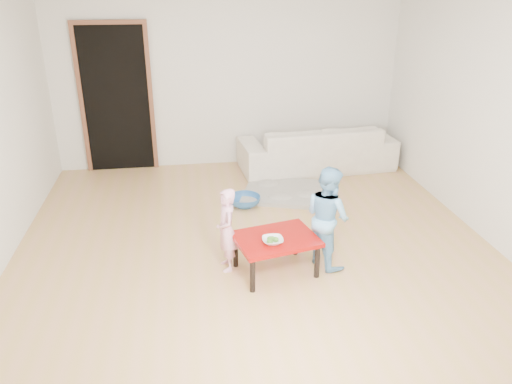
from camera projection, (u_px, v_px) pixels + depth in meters
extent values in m
cube|color=tan|center=(253.00, 239.00, 5.44)|extent=(5.00, 5.00, 0.01)
cube|color=silver|center=(228.00, 77.00, 7.19)|extent=(5.00, 0.02, 2.60)
cube|color=silver|center=(487.00, 114.00, 5.26)|extent=(0.02, 5.00, 2.60)
imported|color=white|center=(317.00, 147.00, 7.34)|extent=(2.30, 1.06, 0.65)
cube|color=#D15717|center=(294.00, 143.00, 7.01)|extent=(0.49, 0.44, 0.12)
imported|color=white|center=(273.00, 241.00, 4.59)|extent=(0.19, 0.19, 0.05)
imported|color=pink|center=(227.00, 230.00, 4.75)|extent=(0.23, 0.32, 0.83)
imported|color=#66B9EC|center=(328.00, 217.00, 4.81)|extent=(0.55, 0.61, 1.02)
imported|color=#295D9B|center=(245.00, 201.00, 6.22)|extent=(0.40, 0.40, 0.12)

